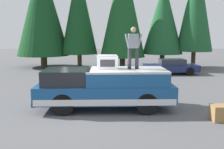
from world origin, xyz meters
TOP-DOWN VIEW (x-y plane):
  - ground_plane at (0.00, 0.00)m, footprint 90.00×90.00m
  - pickup_truck at (0.40, -0.44)m, footprint 2.01×5.54m
  - compressor_unit at (0.53, -0.53)m, footprint 0.65×0.84m
  - person_on_truck_bed at (0.47, -1.58)m, footprint 0.29×0.72m
  - parked_car_navy at (9.75, -5.50)m, footprint 1.64×4.10m
  - wooden_crate at (-1.27, -4.49)m, footprint 0.56×0.56m
  - conifer_far_left at (13.80, -8.57)m, footprint 3.22×3.22m
  - conifer_left at (14.27, -5.79)m, footprint 3.66×3.66m
  - conifer_center_left at (13.73, -2.04)m, footprint 4.03×4.03m
  - conifer_center_right at (14.10, 1.87)m, footprint 3.26×3.26m
  - conifer_right at (14.65, 5.26)m, footprint 4.78×4.78m

SIDE VIEW (x-z plane):
  - ground_plane at x=0.00m, z-range 0.00..0.00m
  - wooden_crate at x=-1.27m, z-range 0.00..0.56m
  - parked_car_navy at x=9.75m, z-range 0.00..1.16m
  - pickup_truck at x=0.40m, z-range 0.05..1.70m
  - compressor_unit at x=0.53m, z-range 1.65..2.21m
  - person_on_truck_bed at x=0.47m, z-range 1.71..3.40m
  - conifer_left at x=14.27m, z-range 0.61..8.47m
  - conifer_center_right at x=14.10m, z-range 0.62..9.75m
  - conifer_right at x=14.65m, z-range 0.53..10.35m
  - conifer_center_left at x=13.73m, z-range 0.50..10.62m
  - conifer_far_left at x=13.80m, z-range 0.74..10.69m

